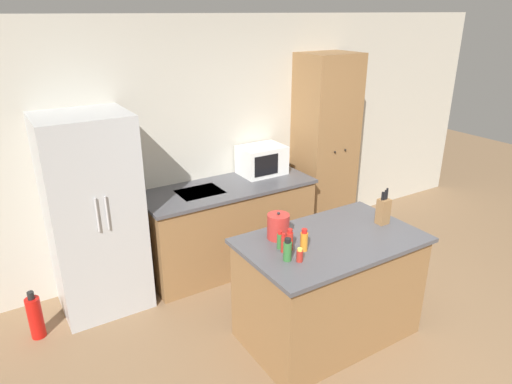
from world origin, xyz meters
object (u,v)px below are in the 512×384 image
object	(u,v)px
pantry_cabinet	(325,149)
spice_bottle_green_herb	(287,250)
spice_bottle_pale_salt	(300,255)
spice_bottle_orange_cap	(283,243)
spice_bottle_short_red	(280,240)
kettle	(278,226)
spice_bottle_amber_oil	(304,241)
refrigerator	(94,215)
knife_block	(383,211)
spice_bottle_tall_dark	(290,240)
fire_extinguisher	(35,317)
microwave	(262,160)

from	to	relation	value
pantry_cabinet	spice_bottle_green_herb	world-z (taller)	pantry_cabinet
spice_bottle_pale_salt	spice_bottle_orange_cap	distance (m)	0.18
spice_bottle_short_red	kettle	world-z (taller)	kettle
spice_bottle_amber_oil	spice_bottle_orange_cap	world-z (taller)	spice_bottle_amber_oil
refrigerator	spice_bottle_pale_salt	xyz separation A→B (m)	(1.07, -1.62, 0.06)
refrigerator	kettle	world-z (taller)	refrigerator
knife_block	spice_bottle_tall_dark	bearing A→B (deg)	177.32
spice_bottle_pale_salt	knife_block	bearing A→B (deg)	7.91
refrigerator	spice_bottle_short_red	bearing A→B (deg)	-52.61
spice_bottle_orange_cap	fire_extinguisher	distance (m)	2.24
refrigerator	microwave	world-z (taller)	refrigerator
spice_bottle_tall_dark	spice_bottle_pale_salt	distance (m)	0.19
pantry_cabinet	spice_bottle_amber_oil	world-z (taller)	pantry_cabinet
pantry_cabinet	spice_bottle_pale_salt	distance (m)	2.36
pantry_cabinet	spice_bottle_short_red	xyz separation A→B (m)	(-1.65, -1.46, -0.10)
pantry_cabinet	spice_bottle_green_herb	xyz separation A→B (m)	(-1.71, -1.64, -0.09)
spice_bottle_tall_dark	spice_bottle_short_red	bearing A→B (deg)	133.16
pantry_cabinet	spice_bottle_orange_cap	bearing A→B (deg)	-137.49
microwave	spice_bottle_green_herb	bearing A→B (deg)	-116.84
spice_bottle_amber_oil	spice_bottle_short_red	bearing A→B (deg)	138.47
spice_bottle_amber_oil	spice_bottle_green_herb	size ratio (longest dim) A/B	1.01
refrigerator	kettle	size ratio (longest dim) A/B	8.06
pantry_cabinet	fire_extinguisher	size ratio (longest dim) A/B	4.89
spice_bottle_short_red	spice_bottle_orange_cap	distance (m)	0.06
spice_bottle_short_red	spice_bottle_orange_cap	xyz separation A→B (m)	(-0.01, -0.06, 0.00)
pantry_cabinet	fire_extinguisher	xyz separation A→B (m)	(-3.34, -0.28, -0.90)
spice_bottle_pale_salt	spice_bottle_orange_cap	bearing A→B (deg)	96.99
knife_block	spice_bottle_tall_dark	xyz separation A→B (m)	(-0.94, 0.04, -0.04)
kettle	spice_bottle_amber_oil	bearing A→B (deg)	-79.71
microwave	kettle	bearing A→B (deg)	-117.59
refrigerator	spice_bottle_amber_oil	distance (m)	1.93
spice_bottle_tall_dark	spice_bottle_pale_salt	xyz separation A→B (m)	(-0.04, -0.18, -0.03)
refrigerator	microwave	size ratio (longest dim) A/B	3.77
spice_bottle_pale_salt	refrigerator	bearing A→B (deg)	123.45
microwave	spice_bottle_amber_oil	size ratio (longest dim) A/B	2.72
refrigerator	spice_bottle_green_herb	size ratio (longest dim) A/B	10.36
spice_bottle_tall_dark	spice_bottle_orange_cap	size ratio (longest dim) A/B	1.13
pantry_cabinet	spice_bottle_green_herb	distance (m)	2.37
kettle	spice_bottle_pale_salt	bearing A→B (deg)	-101.10
spice_bottle_amber_oil	spice_bottle_orange_cap	size ratio (longest dim) A/B	1.16
spice_bottle_tall_dark	fire_extinguisher	world-z (taller)	spice_bottle_tall_dark
spice_bottle_amber_oil	spice_bottle_orange_cap	xyz separation A→B (m)	(-0.15, 0.06, -0.01)
fire_extinguisher	spice_bottle_tall_dark	bearing A→B (deg)	-35.42
microwave	pantry_cabinet	bearing A→B (deg)	-3.77
spice_bottle_tall_dark	spice_bottle_orange_cap	bearing A→B (deg)	-176.23
spice_bottle_tall_dark	spice_bottle_green_herb	size ratio (longest dim) A/B	0.98
spice_bottle_amber_oil	spice_bottle_orange_cap	distance (m)	0.16
spice_bottle_orange_cap	kettle	size ratio (longest dim) A/B	0.67
microwave	spice_bottle_amber_oil	xyz separation A→B (m)	(-0.66, -1.64, -0.08)
spice_bottle_short_red	fire_extinguisher	xyz separation A→B (m)	(-1.69, 1.18, -0.80)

